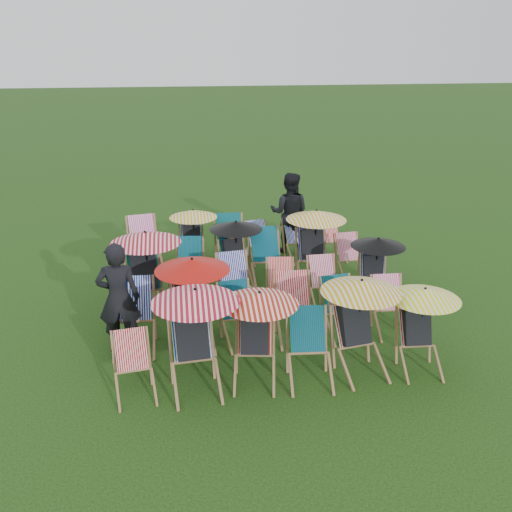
{
  "coord_description": "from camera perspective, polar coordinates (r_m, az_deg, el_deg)",
  "views": [
    {
      "loc": [
        -1.32,
        -9.07,
        4.55
      ],
      "look_at": [
        -0.02,
        0.33,
        0.9
      ],
      "focal_mm": 40.0,
      "sensor_mm": 36.0,
      "label": 1
    }
  ],
  "objects": [
    {
      "name": "deckchair_15",
      "position": [
        10.19,
        2.52,
        -2.97
      ],
      "size": [
        0.61,
        0.8,
        0.82
      ],
      "rotation": [
        0.0,
        0.0,
        -0.1
      ],
      "color": "#996D47",
      "rests_on": "ground"
    },
    {
      "name": "deckchair_26",
      "position": [
        12.09,
        -2.66,
        1.46
      ],
      "size": [
        0.7,
        0.95,
        1.01
      ],
      "rotation": [
        0.0,
        0.0,
        -0.04
      ],
      "color": "#996D47",
      "rests_on": "ground"
    },
    {
      "name": "deckchair_5",
      "position": [
        8.59,
        16.14,
        -6.93
      ],
      "size": [
        1.03,
        1.08,
        1.22
      ],
      "rotation": [
        0.0,
        0.0,
        -0.06
      ],
      "color": "#996D47",
      "rests_on": "ground"
    },
    {
      "name": "deckchair_24",
      "position": [
        12.16,
        -11.06,
        1.22
      ],
      "size": [
        0.84,
        1.04,
        1.02
      ],
      "rotation": [
        0.0,
        0.0,
        0.19
      ],
      "color": "#996D47",
      "rests_on": "ground"
    },
    {
      "name": "deckchair_20",
      "position": [
        11.11,
        -2.06,
        0.46
      ],
      "size": [
        1.03,
        1.12,
        1.23
      ],
      "rotation": [
        0.0,
        0.0,
        0.18
      ],
      "color": "#996D47",
      "rests_on": "ground"
    },
    {
      "name": "deckchair_12",
      "position": [
        10.02,
        -11.0,
        -1.58
      ],
      "size": [
        1.22,
        1.31,
        1.45
      ],
      "rotation": [
        0.0,
        0.0,
        0.13
      ],
      "color": "#996D47",
      "rests_on": "ground"
    },
    {
      "name": "deckchair_0",
      "position": [
        7.95,
        -12.14,
        -10.89
      ],
      "size": [
        0.65,
        0.83,
        0.82
      ],
      "rotation": [
        0.0,
        0.0,
        0.16
      ],
      "color": "#996D47",
      "rests_on": "ground"
    },
    {
      "name": "deckchair_27",
      "position": [
        12.31,
        0.42,
        1.36
      ],
      "size": [
        0.67,
        0.83,
        0.81
      ],
      "rotation": [
        0.0,
        0.0,
        0.19
      ],
      "color": "#996D47",
      "rests_on": "ground"
    },
    {
      "name": "person_left",
      "position": [
        8.83,
        -13.57,
        -4.14
      ],
      "size": [
        0.66,
        0.44,
        1.77
      ],
      "primitive_type": "imported",
      "rotation": [
        0.0,
        0.0,
        3.11
      ],
      "color": "black",
      "rests_on": "ground"
    },
    {
      "name": "deckchair_18",
      "position": [
        11.05,
        -11.26,
        -1.4
      ],
      "size": [
        0.62,
        0.8,
        0.82
      ],
      "rotation": [
        0.0,
        0.0,
        0.11
      ],
      "color": "#996D47",
      "rests_on": "ground"
    },
    {
      "name": "deckchair_25",
      "position": [
        12.06,
        -6.39,
        1.9
      ],
      "size": [
        1.0,
        1.04,
        1.19
      ],
      "rotation": [
        0.0,
        0.0,
        0.01
      ],
      "color": "#996D47",
      "rests_on": "ground"
    },
    {
      "name": "deckchair_7",
      "position": [
        8.92,
        -6.46,
        -4.48
      ],
      "size": [
        1.17,
        1.24,
        1.38
      ],
      "rotation": [
        0.0,
        0.0,
        0.11
      ],
      "color": "#996D47",
      "rests_on": "ground"
    },
    {
      "name": "deckchair_9",
      "position": [
        9.16,
        4.0,
        -5.33
      ],
      "size": [
        0.66,
        0.92,
        0.98
      ],
      "rotation": [
        0.0,
        0.0,
        -0.01
      ],
      "color": "#996D47",
      "rests_on": "ground"
    },
    {
      "name": "deckchair_11",
      "position": [
        9.6,
        13.38,
        -5.0
      ],
      "size": [
        0.6,
        0.82,
        0.86
      ],
      "rotation": [
        0.0,
        0.0,
        -0.03
      ],
      "color": "#996D47",
      "rests_on": "ground"
    },
    {
      "name": "deckchair_22",
      "position": [
        11.27,
        5.81,
        1.16
      ],
      "size": [
        1.18,
        1.24,
        1.4
      ],
      "rotation": [
        0.0,
        0.0,
        -0.06
      ],
      "color": "#996D47",
      "rests_on": "ground"
    },
    {
      "name": "deckchair_16",
      "position": [
        10.27,
        6.97,
        -2.8
      ],
      "size": [
        0.6,
        0.81,
        0.86
      ],
      "rotation": [
        0.0,
        0.0,
        0.04
      ],
      "color": "#996D47",
      "rests_on": "ground"
    },
    {
      "name": "person_rear",
      "position": [
        12.72,
        3.35,
        4.35
      ],
      "size": [
        1.06,
        0.94,
        1.81
      ],
      "primitive_type": "imported",
      "rotation": [
        0.0,
        0.0,
        2.8
      ],
      "color": "black",
      "rests_on": "ground"
    },
    {
      "name": "deckchair_14",
      "position": [
        10.08,
        -1.98,
        -2.84
      ],
      "size": [
        0.73,
        0.94,
        0.94
      ],
      "rotation": [
        0.0,
        0.0,
        0.12
      ],
      "color": "#996D47",
      "rests_on": "ground"
    },
    {
      "name": "deckchair_28",
      "position": [
        12.44,
        4.26,
        1.58
      ],
      "size": [
        0.69,
        0.86,
        0.84
      ],
      "rotation": [
        0.0,
        0.0,
        0.19
      ],
      "color": "#996D47",
      "rests_on": "ground"
    },
    {
      "name": "deckchair_3",
      "position": [
        8.09,
        5.4,
        -9.3
      ],
      "size": [
        0.69,
        0.92,
        0.96
      ],
      "rotation": [
        0.0,
        0.0,
        -0.07
      ],
      "color": "#996D47",
      "rests_on": "ground"
    },
    {
      "name": "deckchair_4",
      "position": [
        8.3,
        10.3,
        -6.82
      ],
      "size": [
        1.15,
        1.25,
        1.37
      ],
      "rotation": [
        0.0,
        0.0,
        0.18
      ],
      "color": "#996D47",
      "rests_on": "ground"
    },
    {
      "name": "deckchair_21",
      "position": [
        11.12,
        1.17,
        -0.25
      ],
      "size": [
        0.73,
        0.98,
        1.03
      ],
      "rotation": [
        0.0,
        0.0,
        0.05
      ],
      "color": "#996D47",
      "rests_on": "ground"
    },
    {
      "name": "deckchair_8",
      "position": [
        9.05,
        -1.6,
        -5.95
      ],
      "size": [
        0.74,
        0.92,
        0.89
      ],
      "rotation": [
        0.0,
        0.0,
        0.2
      ],
      "color": "#996D47",
      "rests_on": "ground"
    },
    {
      "name": "deckchair_17",
      "position": [
        10.58,
        11.79,
        -1.24
      ],
      "size": [
        0.99,
        1.06,
        1.17
      ],
      "rotation": [
        0.0,
        0.0,
        -0.19
      ],
      "color": "#996D47",
      "rests_on": "ground"
    },
    {
      "name": "deckchair_10",
      "position": [
        9.34,
        8.63,
        -5.29
      ],
      "size": [
        0.68,
        0.88,
        0.89
      ],
      "rotation": [
        0.0,
        0.0,
        0.12
      ],
      "color": "#996D47",
      "rests_on": "ground"
    },
    {
      "name": "deckchair_29",
      "position": [
        12.52,
        7.49,
        1.64
      ],
      "size": [
        0.64,
        0.84,
        0.87
      ],
      "rotation": [
        0.0,
        0.0,
        0.09
      ],
      "color": "#996D47",
      "rests_on": "ground"
    },
    {
      "name": "deckchair_19",
      "position": [
        11.12,
        -6.69,
        -0.8
      ],
      "size": [
        0.67,
        0.87,
        0.88
      ],
      "rotation": [
        0.0,
        0.0,
        -0.11
      ],
      "color": "#996D47",
      "rests_on": "ground"
    },
    {
      "name": "deckchair_6",
      "position": [
        9.04,
        -12.12,
        -6.03
      ],
      "size": [
        0.69,
        0.96,
        1.02
      ],
      "rotation": [
        0.0,
        0.0,
        -0.02
      ],
      "color": "#996D47",
      "rests_on": "ground"
    },
    {
      "name": "ground",
      "position": [
        10.24,
        0.34,
        -5.36
      ],
      "size": [
        100.0,
        100.0,
        0.0
      ],
      "primitive_type": "plane",
      "color": "black",
      "rests_on": "ground"
    },
    {
      "name": "deckchair_23",
      "position": [
        11.59,
        9.52,
        -0.17
      ],
      "size": [
        0.62,
        0.82,
        0.83
      ],
      "rotation": [
        0.0,
        0.0,
        0.1
      ],
      "color": "#996D47",
      "rests_on": "ground"
    },
    {
      "name": "deckchair_1",
      "position": [
        7.81,
        -6.17,
        -8.2
      ],
      "size": [
        1.2,
        1.28,
        1.42
      ],
      "rotation": [
        0.0,
        0.0,
        0.1
      ],
      "color": "#996D47",
      "rests_on": "ground"
    },
    {
      "name": "deckchair_2",
      "position": [
        7.98,
        -0.0,
        -7.97
      ],
      "size": [
        1.09,
        1.16,
        1.3
      ],
      "rotation": [
        0.0,
        0.0,
        -0.16
      ],
      "color": "#996D47",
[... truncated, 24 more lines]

